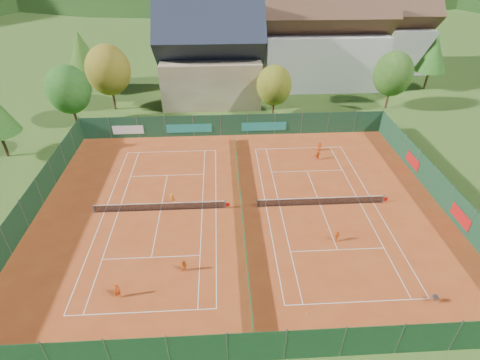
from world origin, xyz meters
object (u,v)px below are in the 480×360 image
player_left_mid (184,266)px  hotel_block_a (322,41)px  player_right_far_a (319,146)px  player_right_far_b (318,155)px  player_left_far (172,199)px  player_right_near (337,236)px  player_left_near (117,291)px  chalet (211,57)px  hotel_block_b (384,34)px  ball_hopper (435,298)px

player_left_mid → hotel_block_a: bearing=63.4°
player_right_far_a → player_right_far_b: size_ratio=1.00×
player_left_mid → player_left_far: size_ratio=0.99×
player_right_near → player_right_far_b: player_right_near is taller
player_left_near → player_left_far: bearing=40.1°
chalet → player_right_near: chalet is taller
hotel_block_b → player_right_far_b: hotel_block_b is taller
player_left_near → player_right_near: player_left_near is taller
player_right_far_a → player_right_far_b: 2.35m
player_right_near → player_right_far_a: (2.30, 16.48, -0.00)m
hotel_block_a → hotel_block_b: hotel_block_a is taller
chalet → player_right_far_b: size_ratio=13.63×
ball_hopper → player_left_mid: bearing=167.6°
ball_hopper → hotel_block_a: bearing=87.2°
player_left_far → player_right_far_b: size_ratio=1.04×
chalet → player_left_mid: chalet is taller
chalet → hotel_block_a: hotel_block_a is taller
player_right_far_b → player_left_mid: bearing=17.4°
ball_hopper → player_left_near: 23.56m
ball_hopper → player_right_far_b: 21.52m
chalet → player_right_far_a: chalet is taller
chalet → player_left_near: size_ratio=10.99×
player_left_mid → player_right_near: player_left_mid is taller
hotel_block_a → hotel_block_b: 16.14m
hotel_block_a → player_right_far_a: hotel_block_a is taller
player_right_far_a → player_right_near: bearing=89.2°
chalet → player_right_far_b: chalet is taller
player_right_far_a → player_left_near: bearing=53.8°
player_left_mid → player_right_far_a: (15.53, 19.29, -0.02)m
player_right_far_b → player_right_far_a: bearing=-139.5°
ball_hopper → player_left_mid: player_left_mid is taller
player_left_mid → player_left_far: bearing=100.2°
player_left_mid → chalet: bearing=85.8°
player_right_near → player_right_far_b: size_ratio=1.00×
player_right_far_a → player_right_far_b: bearing=79.3°
player_left_mid → player_right_far_a: player_left_mid is taller
hotel_block_b → player_right_far_b: size_ratio=14.54×
player_left_far → player_right_far_b: player_left_far is taller
chalet → player_right_near: bearing=-72.4°
ball_hopper → player_right_far_a: 23.62m
hotel_block_b → player_right_far_b: (-20.24, -35.06, -6.03)m
hotel_block_b → player_left_far: 56.95m
ball_hopper → player_left_near: (-23.48, 1.82, 0.18)m
player_right_near → hotel_block_b: bearing=28.9°
ball_hopper → hotel_block_b: bearing=73.7°
hotel_block_b → player_right_near: hotel_block_b is taller
player_left_far → player_right_far_a: size_ratio=1.04×
player_left_far → chalet: bearing=-96.5°
ball_hopper → player_left_near: size_ratio=0.54×
player_left_mid → player_right_far_b: bearing=47.9°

